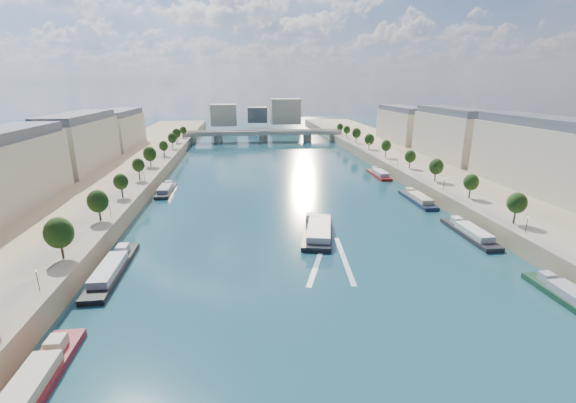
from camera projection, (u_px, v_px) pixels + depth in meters
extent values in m
plane|color=#0D333B|center=(287.00, 197.00, 142.12)|extent=(700.00, 700.00, 0.00)
cube|color=#9E8460|center=(80.00, 197.00, 133.00)|extent=(44.00, 520.00, 5.00)
cube|color=#9E8460|center=(470.00, 185.00, 149.78)|extent=(44.00, 520.00, 5.00)
cube|color=gray|center=(125.00, 189.00, 134.00)|extent=(14.00, 520.00, 0.10)
cube|color=gray|center=(434.00, 179.00, 147.28)|extent=(14.00, 520.00, 0.10)
cylinder|color=#382B1E|center=(54.00, 254.00, 78.66)|extent=(0.50, 0.50, 3.82)
ellipsoid|color=black|center=(51.00, 238.00, 77.60)|extent=(4.80, 4.80, 5.52)
cylinder|color=#382B1E|center=(95.00, 216.00, 101.43)|extent=(0.50, 0.50, 3.82)
ellipsoid|color=black|center=(93.00, 203.00, 100.37)|extent=(4.80, 4.80, 5.52)
cylinder|color=#382B1E|center=(122.00, 191.00, 124.19)|extent=(0.50, 0.50, 3.82)
ellipsoid|color=black|center=(120.00, 180.00, 123.14)|extent=(4.80, 4.80, 5.52)
cylinder|color=#382B1E|center=(140.00, 175.00, 146.96)|extent=(0.50, 0.50, 3.82)
ellipsoid|color=black|center=(139.00, 165.00, 145.90)|extent=(4.80, 4.80, 5.52)
cylinder|color=#382B1E|center=(153.00, 162.00, 169.73)|extent=(0.50, 0.50, 3.82)
ellipsoid|color=black|center=(152.00, 154.00, 168.67)|extent=(4.80, 4.80, 5.52)
cylinder|color=#382B1E|center=(163.00, 153.00, 192.49)|extent=(0.50, 0.50, 3.82)
ellipsoid|color=black|center=(163.00, 146.00, 191.44)|extent=(4.80, 4.80, 5.52)
cylinder|color=#382B1E|center=(171.00, 146.00, 215.26)|extent=(0.50, 0.50, 3.82)
ellipsoid|color=black|center=(171.00, 139.00, 214.20)|extent=(4.80, 4.80, 5.52)
cylinder|color=#382B1E|center=(178.00, 140.00, 238.03)|extent=(0.50, 0.50, 3.82)
ellipsoid|color=black|center=(177.00, 134.00, 236.97)|extent=(4.80, 4.80, 5.52)
cylinder|color=#382B1E|center=(183.00, 135.00, 260.79)|extent=(0.50, 0.50, 3.82)
ellipsoid|color=black|center=(183.00, 129.00, 259.73)|extent=(4.80, 4.80, 5.52)
cylinder|color=#382B1E|center=(522.00, 219.00, 99.07)|extent=(0.50, 0.50, 3.82)
ellipsoid|color=black|center=(524.00, 205.00, 98.01)|extent=(4.80, 4.80, 5.52)
cylinder|color=#382B1E|center=(469.00, 193.00, 121.83)|extent=(0.50, 0.50, 3.82)
ellipsoid|color=black|center=(470.00, 182.00, 120.78)|extent=(4.80, 4.80, 5.52)
cylinder|color=#382B1E|center=(433.00, 176.00, 144.60)|extent=(0.50, 0.50, 3.82)
ellipsoid|color=black|center=(434.00, 167.00, 143.54)|extent=(4.80, 4.80, 5.52)
cylinder|color=#382B1E|center=(406.00, 163.00, 167.37)|extent=(0.50, 0.50, 3.82)
ellipsoid|color=black|center=(407.00, 155.00, 166.31)|extent=(4.80, 4.80, 5.52)
cylinder|color=#382B1E|center=(386.00, 154.00, 190.13)|extent=(0.50, 0.50, 3.82)
ellipsoid|color=black|center=(387.00, 147.00, 189.08)|extent=(4.80, 4.80, 5.52)
cylinder|color=#382B1E|center=(370.00, 146.00, 212.90)|extent=(0.50, 0.50, 3.82)
ellipsoid|color=black|center=(371.00, 140.00, 211.84)|extent=(4.80, 4.80, 5.52)
cylinder|color=#382B1E|center=(358.00, 140.00, 235.66)|extent=(0.50, 0.50, 3.82)
ellipsoid|color=black|center=(358.00, 134.00, 234.61)|extent=(4.80, 4.80, 5.52)
cylinder|color=#382B1E|center=(347.00, 135.00, 258.43)|extent=(0.50, 0.50, 3.82)
ellipsoid|color=black|center=(347.00, 130.00, 257.37)|extent=(4.80, 4.80, 5.52)
cylinder|color=#382B1E|center=(338.00, 131.00, 281.20)|extent=(0.50, 0.50, 3.82)
ellipsoid|color=black|center=(339.00, 126.00, 280.14)|extent=(4.80, 4.80, 5.52)
cylinder|color=black|center=(38.00, 281.00, 67.54)|extent=(0.14, 0.14, 4.00)
sphere|color=#FFE5B2|center=(36.00, 271.00, 66.93)|extent=(0.36, 0.36, 0.36)
cylinder|color=black|center=(110.00, 210.00, 105.49)|extent=(0.14, 0.14, 4.00)
sphere|color=#FFE5B2|center=(109.00, 203.00, 104.87)|extent=(0.36, 0.36, 0.36)
cylinder|color=black|center=(144.00, 177.00, 143.43)|extent=(0.14, 0.14, 4.00)
sphere|color=#FFE5B2|center=(144.00, 171.00, 142.81)|extent=(0.36, 0.36, 0.36)
cylinder|color=black|center=(164.00, 157.00, 181.38)|extent=(0.14, 0.14, 4.00)
sphere|color=#FFE5B2|center=(163.00, 153.00, 180.76)|extent=(0.36, 0.36, 0.36)
cylinder|color=black|center=(177.00, 144.00, 219.32)|extent=(0.14, 0.14, 4.00)
sphere|color=#FFE5B2|center=(177.00, 141.00, 218.70)|extent=(0.36, 0.36, 0.36)
cylinder|color=black|center=(527.00, 226.00, 94.01)|extent=(0.14, 0.14, 4.00)
sphere|color=#FFE5B2|center=(528.00, 217.00, 93.39)|extent=(0.36, 0.36, 0.36)
cylinder|color=black|center=(444.00, 185.00, 131.95)|extent=(0.14, 0.14, 4.00)
sphere|color=#FFE5B2|center=(445.00, 179.00, 131.33)|extent=(0.36, 0.36, 0.36)
cylinder|color=black|center=(398.00, 162.00, 169.89)|extent=(0.14, 0.14, 4.00)
sphere|color=#FFE5B2|center=(398.00, 157.00, 169.28)|extent=(0.36, 0.36, 0.36)
cylinder|color=black|center=(369.00, 148.00, 207.84)|extent=(0.14, 0.14, 4.00)
sphere|color=#FFE5B2|center=(369.00, 144.00, 207.22)|extent=(0.36, 0.36, 0.36)
cylinder|color=black|center=(349.00, 138.00, 245.78)|extent=(0.14, 0.14, 4.00)
sphere|color=#FFE5B2|center=(349.00, 134.00, 245.16)|extent=(0.36, 0.36, 0.36)
cube|color=#C1B794|center=(4.00, 174.00, 111.68)|extent=(16.00, 52.00, 20.00)
cube|color=#C1B794|center=(81.00, 144.00, 166.70)|extent=(16.00, 52.00, 20.00)
cube|color=#474C54|center=(77.00, 117.00, 163.28)|extent=(14.72, 50.44, 3.20)
cube|color=#C1B794|center=(120.00, 129.00, 221.72)|extent=(16.00, 52.00, 20.00)
cube|color=#474C54|center=(118.00, 108.00, 218.30)|extent=(14.72, 50.44, 3.20)
cube|color=#C1B794|center=(539.00, 161.00, 131.49)|extent=(16.00, 52.00, 20.00)
cube|color=#474C54|center=(546.00, 126.00, 128.07)|extent=(14.72, 50.44, 3.20)
cube|color=#C1B794|center=(451.00, 138.00, 186.51)|extent=(16.00, 52.00, 20.00)
cube|color=#474C54|center=(454.00, 113.00, 183.09)|extent=(14.72, 50.44, 3.20)
cube|color=#C1B794|center=(402.00, 125.00, 241.52)|extent=(16.00, 52.00, 20.00)
cube|color=#474C54|center=(404.00, 106.00, 238.11)|extent=(14.72, 50.44, 3.20)
cube|color=#C1B794|center=(224.00, 115.00, 333.71)|extent=(22.00, 18.00, 18.00)
cube|color=#C1B794|center=(285.00, 111.00, 349.02)|extent=(26.00, 20.00, 22.00)
cube|color=#474C54|center=(257.00, 115.00, 361.51)|extent=(18.00, 16.00, 14.00)
cube|color=#C1B79E|center=(263.00, 133.00, 275.11)|extent=(112.00, 11.00, 2.20)
cube|color=#C1B79E|center=(264.00, 132.00, 269.92)|extent=(112.00, 0.80, 0.90)
cube|color=#C1B79E|center=(263.00, 130.00, 279.41)|extent=(112.00, 0.80, 0.90)
cylinder|color=#C1B79E|center=(218.00, 139.00, 272.47)|extent=(6.40, 6.40, 5.00)
cylinder|color=#C1B79E|center=(263.00, 138.00, 276.19)|extent=(6.40, 6.40, 5.00)
cylinder|color=#C1B79E|center=(307.00, 138.00, 279.92)|extent=(6.40, 6.40, 5.00)
cube|color=#C1B79E|center=(189.00, 139.00, 270.14)|extent=(6.00, 12.00, 5.00)
cube|color=#C1B79E|center=(334.00, 137.00, 282.25)|extent=(6.00, 12.00, 5.00)
cube|color=black|center=(317.00, 232.00, 107.76)|extent=(13.14, 27.27, 1.88)
cube|color=silver|center=(319.00, 229.00, 105.24)|extent=(9.79, 18.01, 1.69)
cube|color=silver|center=(312.00, 217.00, 114.70)|extent=(4.36, 3.91, 1.80)
cube|color=silver|center=(318.00, 260.00, 91.36)|extent=(9.94, 24.87, 0.04)
cube|color=silver|center=(344.00, 259.00, 92.10)|extent=(3.83, 25.99, 0.04)
cube|color=maroon|center=(35.00, 388.00, 52.70)|extent=(5.00, 24.21, 1.80)
cube|color=tan|center=(25.00, 389.00, 50.36)|extent=(4.10, 13.31, 1.60)
cube|color=tan|center=(56.00, 343.00, 59.06)|extent=(2.50, 2.90, 1.80)
cube|color=black|center=(113.00, 271.00, 85.52)|extent=(5.00, 27.48, 1.80)
cube|color=#AEB1BA|center=(109.00, 269.00, 82.93)|extent=(4.10, 15.12, 1.60)
cube|color=#AEB1BA|center=(123.00, 249.00, 92.81)|extent=(2.50, 3.30, 1.80)
cube|color=#242426|center=(166.00, 192.00, 148.47)|extent=(5.00, 20.64, 1.80)
cube|color=gray|center=(165.00, 188.00, 146.40)|extent=(4.10, 11.35, 1.60)
cube|color=gray|center=(169.00, 183.00, 153.81)|extent=(2.50, 2.48, 1.80)
cube|color=#173924|center=(568.00, 300.00, 74.16)|extent=(5.00, 19.79, 1.80)
cube|color=#94959C|center=(547.00, 277.00, 79.27)|extent=(2.50, 2.38, 1.80)
cube|color=black|center=(469.00, 235.00, 106.09)|extent=(5.00, 22.94, 1.80)
cube|color=beige|center=(474.00, 231.00, 103.85)|extent=(4.10, 12.62, 1.60)
cube|color=beige|center=(457.00, 220.00, 112.09)|extent=(2.50, 2.75, 1.80)
cube|color=#1A2339|center=(417.00, 201.00, 136.91)|extent=(5.00, 22.73, 1.80)
cube|color=#C4B293|center=(420.00, 198.00, 134.68)|extent=(4.10, 12.50, 1.60)
cube|color=#C4B293|center=(410.00, 191.00, 142.85)|extent=(2.50, 2.73, 1.80)
cube|color=maroon|center=(379.00, 175.00, 174.30)|extent=(5.00, 20.56, 1.80)
cube|color=#A3A8AE|center=(380.00, 173.00, 172.24)|extent=(4.10, 11.31, 1.60)
cube|color=#A3A8AE|center=(375.00, 169.00, 179.62)|extent=(2.50, 2.47, 1.80)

